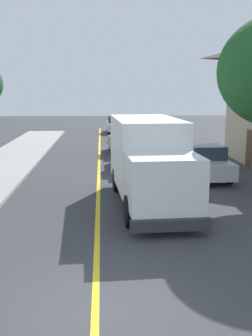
# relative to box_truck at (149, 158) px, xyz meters

# --- Properties ---
(ground_plane) EXTENTS (120.00, 120.00, 0.00)m
(ground_plane) POSITION_rel_box_truck_xyz_m (-1.95, -7.77, -1.77)
(ground_plane) COLOR #38383D
(centre_line_yellow) EXTENTS (0.16, 56.00, 0.01)m
(centre_line_yellow) POSITION_rel_box_truck_xyz_m (-1.95, 2.23, -1.76)
(centre_line_yellow) COLOR gold
(centre_line_yellow) RESTS_ON ground
(box_truck) EXTENTS (2.78, 7.30, 3.20)m
(box_truck) POSITION_rel_box_truck_xyz_m (0.00, 0.00, 0.00)
(box_truck) COLOR white
(box_truck) RESTS_ON ground
(parked_car_near) EXTENTS (2.00, 4.48, 1.67)m
(parked_car_near) POSITION_rel_box_truck_xyz_m (-0.12, 6.78, -0.97)
(parked_car_near) COLOR #B7B7BC
(parked_car_near) RESTS_ON ground
(parked_car_mid) EXTENTS (1.98, 4.47, 1.67)m
(parked_car_mid) POSITION_rel_box_truck_xyz_m (-0.31, 12.33, -0.97)
(parked_car_mid) COLOR #4C564C
(parked_car_mid) RESTS_ON ground
(parked_car_far) EXTENTS (1.84, 4.42, 1.67)m
(parked_car_far) POSITION_rel_box_truck_xyz_m (0.41, 19.47, -0.97)
(parked_car_far) COLOR maroon
(parked_car_far) RESTS_ON ground
(parked_car_furthest) EXTENTS (1.81, 4.40, 1.67)m
(parked_car_furthest) POSITION_rel_box_truck_xyz_m (-0.29, 25.76, -0.97)
(parked_car_furthest) COLOR silver
(parked_car_furthest) RESTS_ON ground
(parked_van_across) EXTENTS (1.98, 4.47, 1.67)m
(parked_van_across) POSITION_rel_box_truck_xyz_m (3.25, 4.16, -0.97)
(parked_van_across) COLOR #B7B7BC
(parked_van_across) RESTS_ON ground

